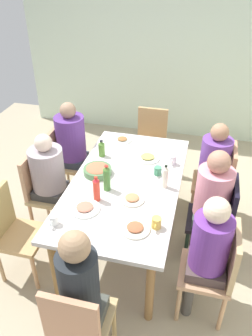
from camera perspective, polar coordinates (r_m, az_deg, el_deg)
ground_plane at (r=3.64m, az=-0.00°, el=-11.98°), size 6.08×6.08×0.00m
wall_left at (r=5.26m, az=7.32°, el=19.10°), size 0.12×4.45×2.60m
dining_table at (r=3.19m, az=-0.00°, el=-3.45°), size 1.84×1.00×0.76m
chair_0 at (r=3.74m, az=15.58°, el=-1.83°), size 0.40×0.40×0.90m
person_0 at (r=3.63m, az=14.60°, el=0.75°), size 0.31×0.31×1.16m
chair_1 at (r=3.57m, az=-13.85°, el=-3.40°), size 0.40×0.40×0.90m
person_1 at (r=3.42m, az=-12.92°, el=-1.16°), size 0.33×0.33×1.15m
chair_2 at (r=4.36m, az=4.20°, el=4.87°), size 0.40×0.40×0.90m
chair_3 at (r=3.17m, az=-18.70°, el=-9.85°), size 0.40×0.40×0.90m
chair_4 at (r=4.02m, az=-10.08°, el=1.70°), size 0.40×0.40×0.90m
person_4 at (r=3.87m, az=-9.18°, el=4.30°), size 0.33×0.33×1.21m
chair_5 at (r=3.25m, az=15.38°, el=-7.97°), size 0.40×0.40×0.90m
person_5 at (r=3.11m, az=14.31°, el=-4.83°), size 0.32×0.32×1.20m
chair_6 at (r=2.81m, az=15.09°, el=-16.15°), size 0.40×0.40×0.90m
person_6 at (r=2.66m, az=13.72°, el=-13.19°), size 0.30×0.30×1.18m
chair_7 at (r=2.48m, az=-8.11°, el=-24.62°), size 0.40×0.40×0.90m
person_7 at (r=2.34m, az=-7.72°, el=-19.94°), size 0.30×0.30×1.25m
plate_0 at (r=3.47m, az=3.70°, el=1.79°), size 0.25×0.25×0.04m
plate_1 at (r=2.92m, az=1.05°, el=-5.22°), size 0.22×0.22×0.04m
plate_2 at (r=2.65m, az=1.56°, el=-10.18°), size 0.24×0.24×0.04m
plate_3 at (r=3.79m, az=-0.63°, el=4.83°), size 0.20×0.20×0.04m
plate_4 at (r=2.84m, az=-7.00°, el=-6.75°), size 0.26×0.26×0.04m
bowl_0 at (r=3.24m, az=-4.86°, el=-0.34°), size 0.27×0.27×0.08m
cup_0 at (r=3.23m, az=5.41°, el=-0.50°), size 0.11×0.07×0.08m
cup_1 at (r=2.73m, az=-12.18°, el=-8.62°), size 0.11×0.07×0.09m
cup_2 at (r=2.65m, az=5.18°, el=-9.26°), size 0.11×0.08×0.09m
cup_3 at (r=3.39m, az=7.90°, el=1.39°), size 0.11×0.07×0.10m
bottle_0 at (r=3.03m, az=6.68°, el=-1.50°), size 0.05×0.05×0.23m
bottle_1 at (r=2.98m, az=-3.29°, el=-1.76°), size 0.07×0.07×0.26m
bottle_2 at (r=2.87m, az=-5.04°, el=-3.62°), size 0.06×0.06×0.24m
bottle_3 at (r=3.49m, az=-4.17°, el=3.29°), size 0.07×0.07×0.18m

